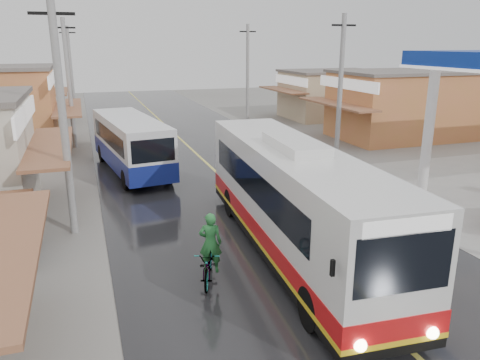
{
  "coord_description": "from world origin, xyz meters",
  "views": [
    {
      "loc": [
        -6.36,
        -7.6,
        6.51
      ],
      "look_at": [
        -1.21,
        7.67,
        1.78
      ],
      "focal_mm": 35.0,
      "sensor_mm": 36.0,
      "label": 1
    }
  ],
  "objects": [
    {
      "name": "utility_poles_right",
      "position": [
        7.0,
        15.0,
        0.0
      ],
      "size": [
        1.6,
        36.0,
        8.0
      ],
      "primitive_type": null,
      "color": "gray",
      "rests_on": "ground"
    },
    {
      "name": "tricycle_near",
      "position": [
        -8.94,
        7.49,
        1.07
      ],
      "size": [
        1.68,
        2.5,
        1.88
      ],
      "rotation": [
        0.0,
        0.0,
        -0.03
      ],
      "color": "#26262D",
      "rests_on": "ground"
    },
    {
      "name": "road",
      "position": [
        0.0,
        15.0,
        0.01
      ],
      "size": [
        12.0,
        90.0,
        0.02
      ],
      "primitive_type": "cube",
      "color": "black",
      "rests_on": "ground"
    },
    {
      "name": "second_bus",
      "position": [
        -4.13,
        16.66,
        1.52
      ],
      "size": [
        3.37,
        8.71,
        2.81
      ],
      "rotation": [
        0.0,
        0.0,
        0.13
      ],
      "color": "silver",
      "rests_on": "road"
    },
    {
      "name": "centre_line",
      "position": [
        0.0,
        15.0,
        0.02
      ],
      "size": [
        0.15,
        90.0,
        0.01
      ],
      "primitive_type": "cube",
      "color": "#D8CC4C",
      "rests_on": "road"
    },
    {
      "name": "coach_bus",
      "position": [
        -0.35,
        5.06,
        1.79
      ],
      "size": [
        3.37,
        11.99,
        3.7
      ],
      "rotation": [
        0.0,
        0.0,
        -0.06
      ],
      "color": "silver",
      "rests_on": "road"
    },
    {
      "name": "ground",
      "position": [
        0.0,
        0.0,
        0.0
      ],
      "size": [
        120.0,
        120.0,
        0.0
      ],
      "primitive_type": "plane",
      "color": "slate",
      "rests_on": "ground"
    },
    {
      "name": "cyclist",
      "position": [
        -3.36,
        4.0,
        0.7
      ],
      "size": [
        1.3,
        2.08,
        2.12
      ],
      "rotation": [
        0.0,
        0.0,
        -0.34
      ],
      "color": "black",
      "rests_on": "ground"
    },
    {
      "name": "utility_poles_left",
      "position": [
        -7.0,
        16.0,
        0.0
      ],
      "size": [
        1.6,
        50.0,
        8.0
      ],
      "primitive_type": null,
      "color": "gray",
      "rests_on": "ground"
    }
  ]
}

